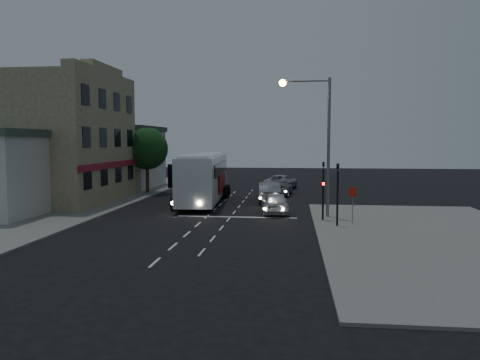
# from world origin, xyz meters

# --- Properties ---
(ground) EXTENTS (120.00, 120.00, 0.00)m
(ground) POSITION_xyz_m (0.00, 0.00, 0.00)
(ground) COLOR black
(sidewalk_near) EXTENTS (12.00, 24.00, 0.12)m
(sidewalk_near) POSITION_xyz_m (13.00, -4.00, 0.06)
(sidewalk_near) COLOR slate
(sidewalk_near) RESTS_ON ground
(sidewalk_far) EXTENTS (12.00, 50.00, 0.12)m
(sidewalk_far) POSITION_xyz_m (-13.00, 8.00, 0.06)
(sidewalk_far) COLOR slate
(sidewalk_far) RESTS_ON ground
(road_markings) EXTENTS (8.00, 30.55, 0.01)m
(road_markings) POSITION_xyz_m (1.29, 3.31, 0.00)
(road_markings) COLOR silver
(road_markings) RESTS_ON ground
(tour_bus) EXTENTS (3.58, 13.23, 4.02)m
(tour_bus) POSITION_xyz_m (-1.53, 9.05, 2.17)
(tour_bus) COLOR silver
(tour_bus) RESTS_ON ground
(car_suv) EXTENTS (2.21, 4.53, 1.49)m
(car_suv) POSITION_xyz_m (4.50, 3.80, 0.74)
(car_suv) COLOR silver
(car_suv) RESTS_ON ground
(car_sedan_a) EXTENTS (2.06, 5.10, 1.65)m
(car_sedan_a) POSITION_xyz_m (3.82, 9.83, 0.82)
(car_sedan_a) COLOR gray
(car_sedan_a) RESTS_ON ground
(car_sedan_b) EXTENTS (2.59, 5.42, 1.52)m
(car_sedan_b) POSITION_xyz_m (4.52, 15.09, 0.76)
(car_sedan_b) COLOR slate
(car_sedan_b) RESTS_ON ground
(car_sedan_c) EXTENTS (3.81, 6.01, 1.54)m
(car_sedan_c) POSITION_xyz_m (4.52, 20.41, 0.77)
(car_sedan_c) COLOR #B2B3BF
(car_sedan_c) RESTS_ON ground
(traffic_signal_main) EXTENTS (0.25, 0.35, 4.10)m
(traffic_signal_main) POSITION_xyz_m (7.60, 0.78, 2.42)
(traffic_signal_main) COLOR black
(traffic_signal_main) RESTS_ON sidewalk_near
(traffic_signal_side) EXTENTS (0.18, 0.15, 4.10)m
(traffic_signal_side) POSITION_xyz_m (8.30, -1.20, 2.42)
(traffic_signal_side) COLOR black
(traffic_signal_side) RESTS_ON sidewalk_near
(regulatory_sign) EXTENTS (0.45, 0.12, 2.20)m
(regulatory_sign) POSITION_xyz_m (9.30, -0.24, 1.60)
(regulatory_sign) COLOR slate
(regulatory_sign) RESTS_ON sidewalk_near
(streetlight) EXTENTS (3.32, 0.44, 9.00)m
(streetlight) POSITION_xyz_m (7.34, 2.20, 5.73)
(streetlight) COLOR slate
(streetlight) RESTS_ON sidewalk_near
(main_building) EXTENTS (10.12, 12.00, 11.00)m
(main_building) POSITION_xyz_m (-13.96, 8.00, 5.16)
(main_building) COLOR olive
(main_building) RESTS_ON sidewalk_far
(low_building_north) EXTENTS (9.40, 9.40, 6.50)m
(low_building_north) POSITION_xyz_m (-13.50, 20.00, 3.39)
(low_building_north) COLOR beige
(low_building_north) RESTS_ON sidewalk_far
(street_tree) EXTENTS (4.00, 4.00, 6.20)m
(street_tree) POSITION_xyz_m (-8.21, 15.02, 4.50)
(street_tree) COLOR black
(street_tree) RESTS_ON sidewalk_far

